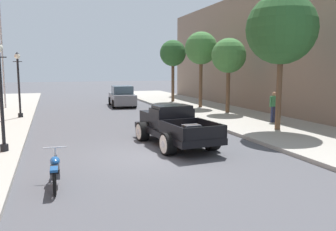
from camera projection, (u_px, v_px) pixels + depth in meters
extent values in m
plane|color=#47474C|center=(154.00, 154.00, 12.65)|extent=(140.00, 140.00, 0.00)
cube|color=#9E998E|center=(319.00, 139.00, 14.91)|extent=(5.50, 64.00, 0.15)
cube|color=#7F6B5B|center=(310.00, 53.00, 27.64)|extent=(12.00, 28.00, 8.43)
cube|color=black|center=(175.00, 132.00, 14.09)|extent=(2.20, 5.04, 0.24)
cube|color=black|center=(172.00, 118.00, 14.33)|extent=(1.65, 1.24, 0.80)
cube|color=black|center=(172.00, 107.00, 14.23)|extent=(1.51, 1.06, 0.12)
cube|color=#3D4C5B|center=(166.00, 112.00, 14.83)|extent=(1.32, 0.16, 0.44)
cube|color=black|center=(159.00, 117.00, 15.53)|extent=(1.45, 1.61, 0.52)
cube|color=silver|center=(153.00, 115.00, 16.26)|extent=(0.69, 0.16, 0.47)
cube|color=black|center=(191.00, 134.00, 12.80)|extent=(1.87, 2.24, 0.04)
cube|color=black|center=(171.00, 130.00, 12.44)|extent=(0.27, 2.10, 0.44)
cube|color=black|center=(211.00, 127.00, 13.09)|extent=(0.27, 2.10, 0.44)
cube|color=black|center=(205.00, 133.00, 11.85)|extent=(1.62, 0.23, 0.44)
cube|color=black|center=(179.00, 124.00, 13.68)|extent=(1.62, 0.23, 0.44)
cylinder|color=black|center=(143.00, 131.00, 14.97)|extent=(0.43, 0.83, 0.80)
cylinder|color=silver|center=(138.00, 132.00, 14.90)|extent=(0.07, 0.65, 0.66)
cylinder|color=silver|center=(138.00, 132.00, 14.89)|extent=(0.04, 0.24, 0.24)
cylinder|color=black|center=(181.00, 129.00, 15.68)|extent=(0.43, 0.83, 0.80)
cylinder|color=silver|center=(184.00, 128.00, 15.76)|extent=(0.07, 0.65, 0.66)
cylinder|color=silver|center=(185.00, 128.00, 15.76)|extent=(0.04, 0.24, 0.24)
cylinder|color=black|center=(168.00, 144.00, 12.52)|extent=(0.43, 0.83, 0.80)
cylinder|color=silver|center=(163.00, 144.00, 12.45)|extent=(0.07, 0.65, 0.66)
cylinder|color=silver|center=(163.00, 144.00, 12.45)|extent=(0.04, 0.24, 0.24)
cylinder|color=black|center=(212.00, 140.00, 13.24)|extent=(0.43, 0.83, 0.80)
cylinder|color=silver|center=(216.00, 139.00, 13.31)|extent=(0.07, 0.65, 0.66)
cylinder|color=silver|center=(216.00, 139.00, 13.31)|extent=(0.04, 0.24, 0.24)
cube|color=#2D2D33|center=(191.00, 130.00, 12.38)|extent=(0.64, 0.49, 0.40)
cube|color=#3D2D1E|center=(191.00, 130.00, 12.38)|extent=(0.62, 0.11, 0.42)
cube|color=brown|center=(193.00, 128.00, 13.13)|extent=(0.50, 0.40, 0.28)
torus|color=black|center=(56.00, 166.00, 9.92)|extent=(0.09, 0.67, 0.67)
torus|color=black|center=(55.00, 182.00, 8.54)|extent=(0.09, 0.67, 0.67)
cube|color=#4C4C51|center=(55.00, 172.00, 9.17)|extent=(0.26, 0.45, 0.28)
ellipsoid|color=navy|center=(55.00, 161.00, 9.38)|extent=(0.28, 0.53, 0.24)
cube|color=black|center=(55.00, 169.00, 8.92)|extent=(0.24, 0.57, 0.10)
cylinder|color=silver|center=(55.00, 156.00, 9.82)|extent=(0.06, 0.25, 0.58)
cylinder|color=silver|center=(55.00, 147.00, 9.67)|extent=(0.62, 0.06, 0.04)
cube|color=navy|center=(54.00, 169.00, 8.50)|extent=(0.19, 0.41, 0.06)
cube|color=slate|center=(122.00, 99.00, 28.46)|extent=(1.96, 4.39, 0.80)
cube|color=#384C5B|center=(122.00, 90.00, 28.22)|extent=(1.63, 2.08, 0.64)
cylinder|color=black|center=(110.00, 101.00, 29.52)|extent=(0.26, 0.67, 0.66)
cylinder|color=black|center=(130.00, 100.00, 29.94)|extent=(0.26, 0.67, 0.66)
cylinder|color=black|center=(114.00, 104.00, 27.05)|extent=(0.26, 0.67, 0.66)
cylinder|color=black|center=(135.00, 103.00, 27.48)|extent=(0.26, 0.67, 0.66)
cylinder|color=#232847|center=(272.00, 114.00, 19.08)|extent=(0.14, 0.14, 0.86)
cylinder|color=#232847|center=(275.00, 114.00, 19.14)|extent=(0.14, 0.14, 0.86)
cube|color=#387A47|center=(274.00, 101.00, 19.01)|extent=(0.36, 0.22, 0.56)
cylinder|color=#387A47|center=(270.00, 102.00, 18.95)|extent=(0.09, 0.09, 0.54)
cylinder|color=#387A47|center=(277.00, 102.00, 19.08)|extent=(0.09, 0.09, 0.54)
sphere|color=#9E7051|center=(274.00, 94.00, 18.96)|extent=(0.22, 0.22, 0.22)
cylinder|color=black|center=(4.00, 148.00, 12.52)|extent=(0.28, 0.28, 0.24)
cylinder|color=black|center=(1.00, 99.00, 12.29)|extent=(0.12, 0.12, 3.20)
cylinder|color=black|center=(21.00, 115.00, 21.09)|extent=(0.28, 0.28, 0.24)
cylinder|color=black|center=(19.00, 86.00, 20.86)|extent=(0.12, 0.12, 3.20)
cylinder|color=black|center=(18.00, 62.00, 20.67)|extent=(0.50, 0.04, 0.04)
sphere|color=silver|center=(17.00, 56.00, 20.63)|extent=(0.32, 0.32, 0.32)
cone|color=black|center=(17.00, 53.00, 20.60)|extent=(0.24, 0.24, 0.14)
cylinder|color=#B2B2B7|center=(2.00, 46.00, 25.55)|extent=(0.12, 0.12, 9.00)
cylinder|color=brown|center=(279.00, 93.00, 16.66)|extent=(0.26, 0.26, 3.48)
sphere|color=#285628|center=(282.00, 29.00, 16.27)|extent=(3.26, 3.26, 3.26)
cylinder|color=brown|center=(228.00, 91.00, 23.14)|extent=(0.26, 0.26, 2.87)
sphere|color=#3D7538|center=(229.00, 56.00, 22.84)|extent=(2.25, 2.25, 2.25)
cylinder|color=brown|center=(201.00, 84.00, 26.38)|extent=(0.26, 0.26, 3.47)
sphere|color=#3D7538|center=(201.00, 48.00, 26.03)|extent=(2.40, 2.40, 2.40)
cylinder|color=brown|center=(173.00, 82.00, 30.77)|extent=(0.26, 0.26, 3.34)
sphere|color=#285628|center=(173.00, 53.00, 30.43)|extent=(2.25, 2.25, 2.25)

